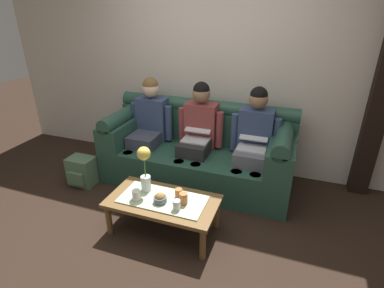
{
  "coord_description": "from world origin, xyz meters",
  "views": [
    {
      "loc": [
        1.05,
        -1.97,
        2.01
      ],
      "look_at": [
        0.01,
        0.93,
        0.59
      ],
      "focal_mm": 28.12,
      "sensor_mm": 36.0,
      "label": 1
    }
  ],
  "objects_px": {
    "person_right": "(254,138)",
    "backpack_left": "(82,171)",
    "person_middle": "(198,131)",
    "snack_bowl": "(160,198)",
    "cup_near_left": "(183,198)",
    "coffee_table": "(163,203)",
    "couch": "(198,152)",
    "person_left": "(149,124)",
    "flower_vase": "(145,166)",
    "cup_far_center": "(179,193)",
    "cup_far_left": "(136,195)",
    "cup_near_right": "(177,205)"
  },
  "relations": [
    {
      "from": "person_middle",
      "to": "cup_near_right",
      "type": "distance_m",
      "value": 1.17
    },
    {
      "from": "couch",
      "to": "person_left",
      "type": "distance_m",
      "value": 0.72
    },
    {
      "from": "couch",
      "to": "cup_far_left",
      "type": "relative_size",
      "value": 22.25
    },
    {
      "from": "coffee_table",
      "to": "snack_bowl",
      "type": "height_order",
      "value": "snack_bowl"
    },
    {
      "from": "snack_bowl",
      "to": "cup_far_left",
      "type": "height_order",
      "value": "cup_far_left"
    },
    {
      "from": "couch",
      "to": "person_right",
      "type": "relative_size",
      "value": 1.83
    },
    {
      "from": "cup_near_left",
      "to": "cup_near_right",
      "type": "relative_size",
      "value": 1.18
    },
    {
      "from": "cup_near_left",
      "to": "snack_bowl",
      "type": "bearing_deg",
      "value": -166.24
    },
    {
      "from": "couch",
      "to": "backpack_left",
      "type": "height_order",
      "value": "couch"
    },
    {
      "from": "coffee_table",
      "to": "snack_bowl",
      "type": "xyz_separation_m",
      "value": [
        -0.0,
        -0.05,
        0.09
      ]
    },
    {
      "from": "snack_bowl",
      "to": "cup_near_left",
      "type": "relative_size",
      "value": 1.12
    },
    {
      "from": "person_left",
      "to": "person_middle",
      "type": "relative_size",
      "value": 1.0
    },
    {
      "from": "couch",
      "to": "cup_near_left",
      "type": "xyz_separation_m",
      "value": [
        0.21,
        -1.03,
        0.05
      ]
    },
    {
      "from": "person_left",
      "to": "cup_far_left",
      "type": "bearing_deg",
      "value": -68.91
    },
    {
      "from": "cup_near_right",
      "to": "cup_far_center",
      "type": "distance_m",
      "value": 0.19
    },
    {
      "from": "couch",
      "to": "person_right",
      "type": "bearing_deg",
      "value": -0.32
    },
    {
      "from": "snack_bowl",
      "to": "backpack_left",
      "type": "distance_m",
      "value": 1.39
    },
    {
      "from": "person_middle",
      "to": "backpack_left",
      "type": "height_order",
      "value": "person_middle"
    },
    {
      "from": "person_right",
      "to": "coffee_table",
      "type": "bearing_deg",
      "value": -122.54
    },
    {
      "from": "person_middle",
      "to": "cup_far_center",
      "type": "distance_m",
      "value": 0.99
    },
    {
      "from": "flower_vase",
      "to": "backpack_left",
      "type": "bearing_deg",
      "value": 162.28
    },
    {
      "from": "person_middle",
      "to": "coffee_table",
      "type": "relative_size",
      "value": 1.18
    },
    {
      "from": "couch",
      "to": "coffee_table",
      "type": "relative_size",
      "value": 2.16
    },
    {
      "from": "flower_vase",
      "to": "backpack_left",
      "type": "distance_m",
      "value": 1.22
    },
    {
      "from": "cup_far_left",
      "to": "cup_near_left",
      "type": "bearing_deg",
      "value": 12.13
    },
    {
      "from": "person_right",
      "to": "flower_vase",
      "type": "distance_m",
      "value": 1.28
    },
    {
      "from": "person_left",
      "to": "cup_far_center",
      "type": "distance_m",
      "value": 1.26
    },
    {
      "from": "person_middle",
      "to": "person_right",
      "type": "bearing_deg",
      "value": 0.0
    },
    {
      "from": "couch",
      "to": "backpack_left",
      "type": "bearing_deg",
      "value": -154.82
    },
    {
      "from": "flower_vase",
      "to": "backpack_left",
      "type": "relative_size",
      "value": 1.32
    },
    {
      "from": "cup_far_center",
      "to": "cup_far_left",
      "type": "distance_m",
      "value": 0.39
    },
    {
      "from": "couch",
      "to": "person_right",
      "type": "height_order",
      "value": "person_right"
    },
    {
      "from": "person_middle",
      "to": "person_right",
      "type": "height_order",
      "value": "same"
    },
    {
      "from": "cup_far_left",
      "to": "couch",
      "type": "bearing_deg",
      "value": 78.86
    },
    {
      "from": "person_right",
      "to": "backpack_left",
      "type": "distance_m",
      "value": 2.09
    },
    {
      "from": "person_middle",
      "to": "snack_bowl",
      "type": "bearing_deg",
      "value": -90.06
    },
    {
      "from": "coffee_table",
      "to": "cup_far_center",
      "type": "bearing_deg",
      "value": 31.13
    },
    {
      "from": "backpack_left",
      "to": "person_middle",
      "type": "bearing_deg",
      "value": 25.04
    },
    {
      "from": "snack_bowl",
      "to": "person_left",
      "type": "bearing_deg",
      "value": 121.14
    },
    {
      "from": "couch",
      "to": "flower_vase",
      "type": "distance_m",
      "value": 1.01
    },
    {
      "from": "coffee_table",
      "to": "couch",
      "type": "bearing_deg",
      "value": 90.0
    },
    {
      "from": "snack_bowl",
      "to": "flower_vase",
      "type": "bearing_deg",
      "value": 147.41
    },
    {
      "from": "coffee_table",
      "to": "cup_far_left",
      "type": "relative_size",
      "value": 10.32
    },
    {
      "from": "coffee_table",
      "to": "person_middle",
      "type": "bearing_deg",
      "value": 90.0
    },
    {
      "from": "cup_far_left",
      "to": "backpack_left",
      "type": "distance_m",
      "value": 1.21
    },
    {
      "from": "cup_far_left",
      "to": "cup_far_center",
      "type": "bearing_deg",
      "value": 26.34
    },
    {
      "from": "cup_near_right",
      "to": "cup_far_left",
      "type": "height_order",
      "value": "cup_far_left"
    },
    {
      "from": "cup_near_right",
      "to": "cup_far_left",
      "type": "xyz_separation_m",
      "value": [
        -0.41,
        0.01,
        0.0
      ]
    },
    {
      "from": "person_middle",
      "to": "cup_far_left",
      "type": "bearing_deg",
      "value": -101.18
    },
    {
      "from": "person_left",
      "to": "cup_far_center",
      "type": "height_order",
      "value": "person_left"
    }
  ]
}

